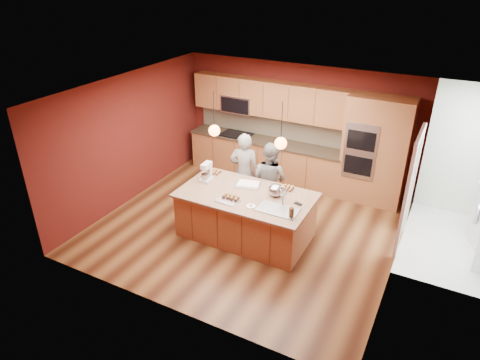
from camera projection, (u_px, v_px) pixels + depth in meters
The scene contains 24 objects.
floor at pixel (247, 227), 8.38m from camera, with size 5.50×5.50×0.00m, color #422111.
ceiling at pixel (248, 92), 7.15m from camera, with size 5.50×5.50×0.00m, color silver.
wall_back at pixel (297, 124), 9.74m from camera, with size 5.50×5.50×0.00m, color #4F1511.
wall_front at pixel (164, 233), 5.79m from camera, with size 5.50×5.50×0.00m, color #4F1511.
wall_left at pixel (130, 139), 8.91m from camera, with size 5.00×5.00×0.00m, color #4F1511.
wall_right at pixel (405, 199), 6.62m from camera, with size 5.00×5.00×0.00m, color #4F1511.
cabinet_run at pixel (265, 137), 9.98m from camera, with size 3.74×0.64×2.30m.
oven_column at pixel (375, 151), 8.82m from camera, with size 1.30×0.62×2.30m.
doorway_trim at pixel (409, 194), 7.40m from camera, with size 0.08×1.11×2.20m, color white, non-canonical shape.
pendant_left at pixel (214, 130), 7.48m from camera, with size 0.20×0.20×0.80m.
pendant_right at pixel (281, 143), 6.96m from camera, with size 0.20×0.20×0.80m.
island at pixel (246, 215), 7.91m from camera, with size 2.43×1.36×1.27m.
person_left at pixel (244, 172), 8.70m from camera, with size 0.60×0.40×1.65m, color black.
person_right at pixel (270, 180), 8.48m from camera, with size 0.76×0.59×1.56m, color slate.
stand_mixer at pixel (207, 173), 8.12m from camera, with size 0.20×0.28×0.37m.
sheet_cake at pixel (248, 184), 8.01m from camera, with size 0.52×0.44×0.05m.
cooling_rack at pixel (228, 200), 7.50m from camera, with size 0.39×0.28×0.02m, color #B1B3B9.
mixing_bowl at pixel (276, 190), 7.62m from camera, with size 0.28×0.28×0.24m, color #A9ABB0.
plate at pixel (251, 206), 7.32m from camera, with size 0.16×0.16×0.01m, color white.
tumbler at pixel (291, 213), 6.99m from camera, with size 0.08×0.08×0.17m, color #3E2413.
phone at pixel (298, 204), 7.40m from camera, with size 0.14×0.08×0.01m, color black.
cupcakes_left at pixel (215, 172), 8.48m from camera, with size 0.21×0.21×0.06m, color #B58540, non-canonical shape.
cupcakes_rack at pixel (231, 197), 7.52m from camera, with size 0.33×0.16×0.07m, color #B58540, non-canonical shape.
cupcakes_right at pixel (288, 188), 7.87m from camera, with size 0.21×0.21×0.06m, color #B58540, non-canonical shape.
Camera 1 is at (3.16, -6.29, 4.63)m, focal length 32.00 mm.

